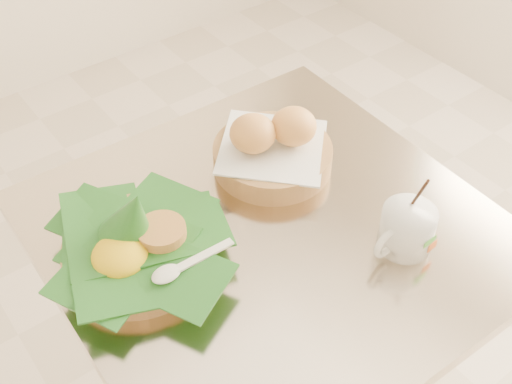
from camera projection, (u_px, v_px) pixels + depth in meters
cafe_table at (269, 306)px, 1.22m from camera, size 0.72×0.72×0.75m
rice_basket at (136, 244)px, 0.99m from camera, size 0.29×0.29×0.15m
bread_basket at (273, 148)px, 1.15m from camera, size 0.26×0.26×0.11m
coffee_mug at (406, 229)px, 1.01m from camera, size 0.12×0.09×0.15m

